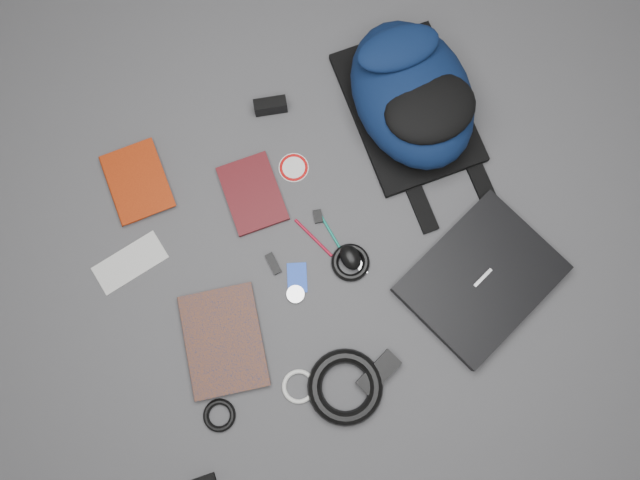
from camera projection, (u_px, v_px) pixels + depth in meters
name	position (u px, v px, depth m)	size (l,w,h in m)	color
ground	(320.00, 241.00, 1.79)	(4.00, 4.00, 0.00)	#4F4F51
backpack	(412.00, 94.00, 1.77)	(0.35, 0.51, 0.21)	black
laptop	(481.00, 279.00, 1.75)	(0.41, 0.32, 0.04)	black
textbook_red	(110.00, 192.00, 1.81)	(0.17, 0.22, 0.02)	maroon
comic_book	(186.00, 349.00, 1.72)	(0.21, 0.29, 0.02)	#9A450B
envelope	(130.00, 263.00, 1.78)	(0.20, 0.09, 0.00)	silver
dvd_case	(253.00, 194.00, 1.81)	(0.15, 0.22, 0.02)	#410C0F
compact_camera	(270.00, 106.00, 1.85)	(0.10, 0.03, 0.05)	black
sticker_disc	(294.00, 168.00, 1.83)	(0.09, 0.09, 0.00)	white
pen_teal	(332.00, 235.00, 1.79)	(0.01, 0.01, 0.13)	#0D7C65
pen_red	(313.00, 238.00, 1.79)	(0.01, 0.01, 0.15)	maroon
id_badge	(297.00, 278.00, 1.77)	(0.06, 0.09, 0.00)	blue
usb_black	(273.00, 264.00, 1.77)	(0.02, 0.06, 0.01)	black
usb_silver	(361.00, 267.00, 1.77)	(0.02, 0.05, 0.01)	silver
key_fob	(318.00, 216.00, 1.80)	(0.02, 0.04, 0.01)	black
mouse	(350.00, 257.00, 1.76)	(0.06, 0.08, 0.04)	black
headphone_left	(244.00, 312.00, 1.75)	(0.05, 0.05, 0.01)	#BABABC
headphone_right	(296.00, 294.00, 1.76)	(0.05, 0.05, 0.01)	silver
cable_coil	(350.00, 262.00, 1.77)	(0.11, 0.11, 0.02)	black
power_brick	(379.00, 373.00, 1.70)	(0.13, 0.05, 0.03)	black
power_cord_coil	(345.00, 387.00, 1.69)	(0.21, 0.21, 0.04)	black
earbud_coil	(219.00, 415.00, 1.69)	(0.09, 0.09, 0.02)	black
white_cable_coil	(299.00, 386.00, 1.71)	(0.09, 0.09, 0.01)	white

